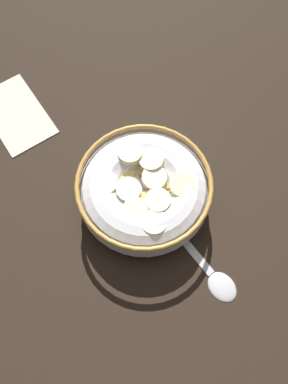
% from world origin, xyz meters
% --- Properties ---
extents(ground_plane, '(1.26, 1.26, 0.02)m').
position_xyz_m(ground_plane, '(0.00, 0.00, -0.01)').
color(ground_plane, black).
extents(cereal_bowl, '(0.17, 0.17, 0.06)m').
position_xyz_m(cereal_bowl, '(0.00, 0.00, 0.03)').
color(cereal_bowl, silver).
rests_on(cereal_bowl, ground_plane).
extents(spoon, '(0.17, 0.03, 0.01)m').
position_xyz_m(spoon, '(0.12, 0.01, 0.00)').
color(spoon, '#B7B7BC').
rests_on(spoon, ground_plane).
extents(folded_napkin, '(0.13, 0.08, 0.00)m').
position_xyz_m(folded_napkin, '(-0.23, -0.06, 0.00)').
color(folded_napkin, beige).
rests_on(folded_napkin, ground_plane).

